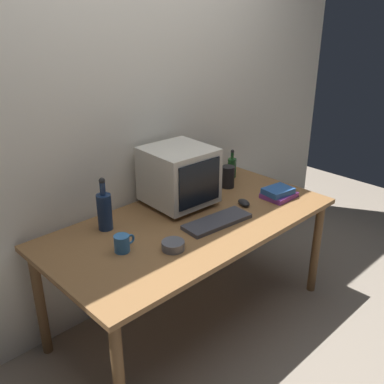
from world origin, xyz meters
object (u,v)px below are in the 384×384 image
at_px(mug, 122,243).
at_px(metal_canister, 228,177).
at_px(computer_mouse, 244,203).
at_px(bottle_short, 232,167).
at_px(keyboard, 217,221).
at_px(book_stack, 279,193).
at_px(crt_monitor, 179,176).
at_px(cd_spindle, 173,245).
at_px(bottle_tall, 104,210).

xyz_separation_m(mug, metal_canister, (1.02, 0.18, 0.03)).
bearing_deg(computer_mouse, bottle_short, 71.07).
distance_m(keyboard, book_stack, 0.55).
bearing_deg(metal_canister, computer_mouse, -118.94).
relative_size(crt_monitor, computer_mouse, 4.05).
height_order(keyboard, bottle_short, bottle_short).
height_order(computer_mouse, cd_spindle, cd_spindle).
relative_size(book_stack, mug, 1.83).
height_order(computer_mouse, bottle_tall, bottle_tall).
bearing_deg(bottle_short, metal_canister, -146.90).
height_order(bottle_short, mug, bottle_short).
distance_m(bottle_short, book_stack, 0.46).
height_order(bottle_tall, bottle_short, bottle_tall).
height_order(keyboard, metal_canister, metal_canister).
height_order(crt_monitor, metal_canister, crt_monitor).
xyz_separation_m(crt_monitor, book_stack, (0.53, -0.38, -0.16)).
bearing_deg(crt_monitor, bottle_short, 7.64).
height_order(keyboard, computer_mouse, computer_mouse).
height_order(mug, metal_canister, metal_canister).
distance_m(bottle_short, mug, 1.22).
bearing_deg(bottle_short, keyboard, -145.25).
bearing_deg(mug, computer_mouse, -5.56).
bearing_deg(cd_spindle, book_stack, 0.27).
xyz_separation_m(bottle_short, cd_spindle, (-0.98, -0.46, -0.06)).
xyz_separation_m(keyboard, bottle_short, (0.61, 0.42, 0.07)).
xyz_separation_m(bottle_tall, cd_spindle, (0.12, -0.43, -0.09)).
distance_m(crt_monitor, cd_spindle, 0.57).
xyz_separation_m(crt_monitor, computer_mouse, (0.28, -0.29, -0.17)).
xyz_separation_m(crt_monitor, keyboard, (-0.02, -0.34, -0.18)).
bearing_deg(bottle_short, computer_mouse, -129.73).
relative_size(computer_mouse, mug, 0.83).
bearing_deg(crt_monitor, cd_spindle, -135.78).
height_order(keyboard, mug, mug).
distance_m(crt_monitor, computer_mouse, 0.44).
height_order(crt_monitor, bottle_tall, crt_monitor).
relative_size(crt_monitor, bottle_tall, 1.31).
distance_m(keyboard, cd_spindle, 0.38).
relative_size(bottle_short, metal_canister, 1.39).
bearing_deg(mug, metal_canister, 10.19).
bearing_deg(mug, bottle_tall, 73.95).
bearing_deg(mug, cd_spindle, -41.07).
distance_m(crt_monitor, book_stack, 0.67).
bearing_deg(book_stack, crt_monitor, 144.69).
distance_m(keyboard, metal_canister, 0.55).
distance_m(book_stack, cd_spindle, 0.92).
distance_m(bottle_tall, cd_spindle, 0.46).
xyz_separation_m(crt_monitor, cd_spindle, (-0.39, -0.38, -0.17)).
relative_size(keyboard, bottle_tall, 1.36).
distance_m(crt_monitor, bottle_tall, 0.52).
xyz_separation_m(crt_monitor, mug, (-0.59, -0.21, -0.15)).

